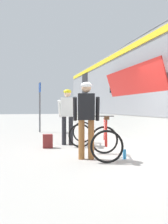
{
  "coord_description": "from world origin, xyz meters",
  "views": [
    {
      "loc": [
        -2.68,
        -5.43,
        1.17
      ],
      "look_at": [
        -0.74,
        1.23,
        1.05
      ],
      "focal_mm": 36.79,
      "sensor_mm": 36.0,
      "label": 1
    }
  ],
  "objects_px": {
    "cyclist_far_in_white": "(67,112)",
    "platform_sign_post": "(40,99)",
    "cyclist_near_in_dark": "(86,113)",
    "bicycle_near_red": "(105,141)",
    "backpack_on_platform": "(48,141)",
    "water_bottle_near_the_bikes": "(124,154)",
    "bicycle_far_teal": "(82,132)"
  },
  "relations": [
    {
      "from": "cyclist_far_in_white",
      "to": "cyclist_near_in_dark",
      "type": "bearing_deg",
      "value": -90.35
    },
    {
      "from": "bicycle_near_red",
      "to": "backpack_on_platform",
      "type": "height_order",
      "value": "bicycle_near_red"
    },
    {
      "from": "bicycle_near_red",
      "to": "water_bottle_near_the_bikes",
      "type": "height_order",
      "value": "bicycle_near_red"
    },
    {
      "from": "cyclist_far_in_white",
      "to": "bicycle_near_red",
      "type": "bearing_deg",
      "value": -78.2
    },
    {
      "from": "cyclist_near_in_dark",
      "to": "water_bottle_near_the_bikes",
      "type": "height_order",
      "value": "cyclist_near_in_dark"
    },
    {
      "from": "water_bottle_near_the_bikes",
      "to": "bicycle_far_teal",
      "type": "bearing_deg",
      "value": 100.26
    },
    {
      "from": "bicycle_far_teal",
      "to": "platform_sign_post",
      "type": "relative_size",
      "value": 0.52
    },
    {
      "from": "cyclist_near_in_dark",
      "to": "cyclist_far_in_white",
      "type": "bearing_deg",
      "value": 89.65
    },
    {
      "from": "backpack_on_platform",
      "to": "platform_sign_post",
      "type": "bearing_deg",
      "value": 90.34
    },
    {
      "from": "backpack_on_platform",
      "to": "cyclist_far_in_white",
      "type": "bearing_deg",
      "value": 32.77
    },
    {
      "from": "cyclist_near_in_dark",
      "to": "bicycle_far_teal",
      "type": "relative_size",
      "value": 1.41
    },
    {
      "from": "cyclist_far_in_white",
      "to": "platform_sign_post",
      "type": "distance_m",
      "value": 4.19
    },
    {
      "from": "cyclist_near_in_dark",
      "to": "backpack_on_platform",
      "type": "bearing_deg",
      "value": 111.06
    },
    {
      "from": "cyclist_near_in_dark",
      "to": "bicycle_near_red",
      "type": "distance_m",
      "value": 0.8
    },
    {
      "from": "cyclist_far_in_white",
      "to": "backpack_on_platform",
      "type": "bearing_deg",
      "value": -150.03
    },
    {
      "from": "bicycle_near_red",
      "to": "backpack_on_platform",
      "type": "bearing_deg",
      "value": 122.69
    },
    {
      "from": "cyclist_far_in_white",
      "to": "water_bottle_near_the_bikes",
      "type": "bearing_deg",
      "value": -70.32
    },
    {
      "from": "platform_sign_post",
      "to": "cyclist_near_in_dark",
      "type": "bearing_deg",
      "value": -85.71
    },
    {
      "from": "water_bottle_near_the_bikes",
      "to": "platform_sign_post",
      "type": "distance_m",
      "value": 6.77
    },
    {
      "from": "bicycle_near_red",
      "to": "backpack_on_platform",
      "type": "distance_m",
      "value": 2.08
    },
    {
      "from": "bicycle_near_red",
      "to": "water_bottle_near_the_bikes",
      "type": "relative_size",
      "value": 5.65
    },
    {
      "from": "cyclist_near_in_dark",
      "to": "platform_sign_post",
      "type": "xyz_separation_m",
      "value": [
        -0.47,
        6.23,
        0.57
      ]
    },
    {
      "from": "water_bottle_near_the_bikes",
      "to": "bicycle_near_red",
      "type": "bearing_deg",
      "value": 152.51
    },
    {
      "from": "water_bottle_near_the_bikes",
      "to": "platform_sign_post",
      "type": "bearing_deg",
      "value": 101.5
    },
    {
      "from": "cyclist_far_in_white",
      "to": "bicycle_near_red",
      "type": "height_order",
      "value": "cyclist_far_in_white"
    },
    {
      "from": "cyclist_near_in_dark",
      "to": "backpack_on_platform",
      "type": "xyz_separation_m",
      "value": [
        -0.66,
        1.72,
        -0.85
      ]
    },
    {
      "from": "water_bottle_near_the_bikes",
      "to": "backpack_on_platform",
      "type": "bearing_deg",
      "value": 127.78
    },
    {
      "from": "backpack_on_platform",
      "to": "platform_sign_post",
      "type": "distance_m",
      "value": 4.74
    },
    {
      "from": "cyclist_near_in_dark",
      "to": "bicycle_near_red",
      "type": "height_order",
      "value": "cyclist_near_in_dark"
    },
    {
      "from": "backpack_on_platform",
      "to": "platform_sign_post",
      "type": "relative_size",
      "value": 0.17
    },
    {
      "from": "cyclist_near_in_dark",
      "to": "bicycle_near_red",
      "type": "bearing_deg",
      "value": -3.41
    },
    {
      "from": "bicycle_near_red",
      "to": "water_bottle_near_the_bikes",
      "type": "bearing_deg",
      "value": -27.49
    }
  ]
}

